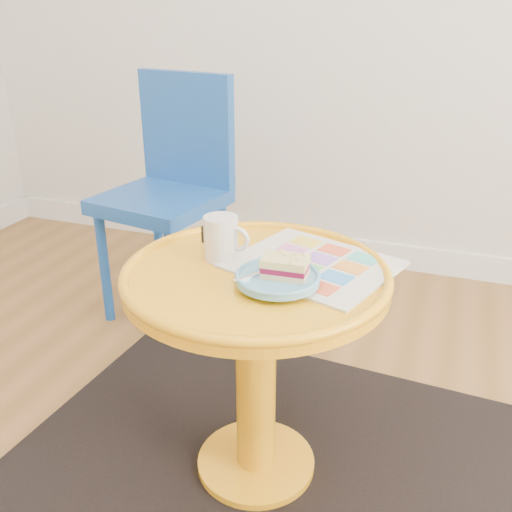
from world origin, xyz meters
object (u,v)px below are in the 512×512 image
(side_table, at_px, (256,333))
(chair, at_px, (172,181))
(newspaper, at_px, (313,264))
(mug, at_px, (222,237))
(plate, at_px, (278,279))

(side_table, xyz_separation_m, chair, (-0.61, 0.75, 0.11))
(chair, bearing_deg, newspaper, -32.79)
(mug, height_order, plate, mug)
(chair, bearing_deg, side_table, -40.77)
(chair, xyz_separation_m, mug, (0.51, -0.71, 0.11))
(newspaper, xyz_separation_m, mug, (-0.22, -0.04, 0.05))
(newspaper, distance_m, plate, 0.14)
(side_table, distance_m, chair, 0.98)
(mug, bearing_deg, newspaper, 15.48)
(side_table, relative_size, mug, 5.26)
(plate, bearing_deg, side_table, 141.91)
(plate, bearing_deg, mug, 150.45)
(newspaper, bearing_deg, plate, -89.98)
(chair, distance_m, mug, 0.88)
(newspaper, height_order, mug, mug)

